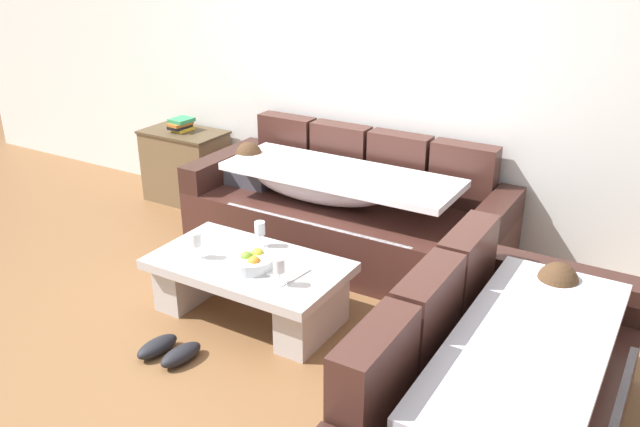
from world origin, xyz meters
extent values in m
plane|color=brown|center=(0.00, 0.00, 0.00)|extent=(14.00, 14.00, 0.00)
cube|color=white|center=(0.00, 2.15, 1.35)|extent=(9.00, 0.10, 2.70)
cube|color=#43241E|center=(0.21, 1.60, 0.21)|extent=(2.34, 0.92, 0.42)
cube|color=#43241E|center=(-0.54, 1.98, 0.65)|extent=(0.47, 0.16, 0.46)
cube|color=#43241E|center=(-0.04, 1.98, 0.65)|extent=(0.47, 0.16, 0.46)
cube|color=#43241E|center=(0.45, 1.98, 0.65)|extent=(0.47, 0.16, 0.46)
cube|color=#43241E|center=(0.95, 1.98, 0.65)|extent=(0.47, 0.16, 0.46)
cube|color=#361D18|center=(-0.88, 1.60, 0.52)|extent=(0.18, 0.92, 0.20)
cube|color=#361D18|center=(1.29, 1.60, 0.52)|extent=(0.18, 0.92, 0.20)
cube|color=#4C4C56|center=(-0.61, 1.59, 0.47)|extent=(0.36, 0.28, 0.11)
sphere|color=beige|center=(-0.61, 1.55, 0.64)|extent=(0.21, 0.21, 0.21)
sphere|color=#4C331E|center=(-0.61, 1.55, 0.67)|extent=(0.20, 0.20, 0.20)
ellipsoid|color=white|center=(0.01, 1.55, 0.56)|extent=(1.10, 0.44, 0.28)
cube|color=white|center=(0.21, 1.53, 0.66)|extent=(1.70, 0.60, 0.05)
cube|color=white|center=(0.21, 1.16, 0.23)|extent=(1.44, 0.04, 0.38)
cube|color=#43241E|center=(1.82, 0.11, 0.21)|extent=(0.92, 1.93, 0.42)
cube|color=#43241E|center=(1.44, -0.42, 0.65)|extent=(0.16, 0.49, 0.46)
cube|color=#43241E|center=(1.44, 0.11, 0.65)|extent=(0.16, 0.49, 0.46)
cube|color=#43241E|center=(1.44, 0.63, 0.65)|extent=(0.16, 0.49, 0.46)
cube|color=#361D18|center=(1.82, 0.98, 0.52)|extent=(0.92, 0.18, 0.20)
cube|color=gray|center=(1.83, 0.71, 0.47)|extent=(0.28, 0.36, 0.11)
sphere|color=#936B4C|center=(1.87, 0.71, 0.64)|extent=(0.21, 0.21, 0.21)
sphere|color=#4C331E|center=(1.87, 0.71, 0.67)|extent=(0.20, 0.20, 0.20)
ellipsoid|color=silver|center=(1.87, 0.09, 0.56)|extent=(0.44, 1.01, 0.28)
cube|color=silver|center=(1.89, 0.11, 0.66)|extent=(0.60, 1.45, 0.05)
cube|color=beige|center=(0.11, 0.56, 0.35)|extent=(1.20, 0.68, 0.06)
cube|color=beige|center=(-0.35, 0.56, 0.16)|extent=(0.20, 0.54, 0.32)
cube|color=beige|center=(0.57, 0.56, 0.16)|extent=(0.20, 0.54, 0.32)
cylinder|color=silver|center=(0.17, 0.51, 0.42)|extent=(0.28, 0.28, 0.07)
sphere|color=#679D29|center=(0.14, 0.50, 0.44)|extent=(0.08, 0.08, 0.08)
sphere|color=gold|center=(0.17, 0.57, 0.44)|extent=(0.08, 0.08, 0.08)
sphere|color=orange|center=(0.22, 0.47, 0.44)|extent=(0.08, 0.08, 0.08)
cylinder|color=silver|center=(-0.19, 0.44, 0.38)|extent=(0.06, 0.06, 0.01)
cylinder|color=silver|center=(-0.19, 0.44, 0.42)|extent=(0.01, 0.01, 0.07)
cylinder|color=silver|center=(-0.19, 0.44, 0.50)|extent=(0.07, 0.07, 0.08)
cylinder|color=silver|center=(0.43, 0.42, 0.38)|extent=(0.06, 0.06, 0.01)
cylinder|color=silver|center=(0.43, 0.42, 0.42)|extent=(0.01, 0.01, 0.07)
cylinder|color=silver|center=(0.43, 0.42, 0.50)|extent=(0.07, 0.07, 0.08)
cylinder|color=silver|center=(0.05, 0.77, 0.38)|extent=(0.06, 0.06, 0.01)
cylinder|color=silver|center=(0.05, 0.77, 0.42)|extent=(0.01, 0.01, 0.07)
cylinder|color=silver|center=(0.05, 0.77, 0.50)|extent=(0.07, 0.07, 0.08)
cube|color=white|center=(0.35, 0.57, 0.39)|extent=(0.30, 0.24, 0.01)
cube|color=brown|center=(-1.54, 1.85, 0.31)|extent=(0.70, 0.42, 0.62)
cube|color=brown|center=(-1.54, 1.85, 0.63)|extent=(0.72, 0.44, 0.02)
cube|color=gold|center=(-1.55, 1.86, 0.65)|extent=(0.13, 0.18, 0.03)
cube|color=black|center=(-1.56, 1.84, 0.68)|extent=(0.13, 0.20, 0.03)
cube|color=#B76623|center=(-1.55, 1.84, 0.71)|extent=(0.15, 0.21, 0.02)
cube|color=#338C59|center=(-1.55, 1.86, 0.73)|extent=(0.17, 0.19, 0.03)
ellipsoid|color=black|center=(-0.10, -0.05, 0.04)|extent=(0.16, 0.28, 0.09)
ellipsoid|color=black|center=(0.07, -0.04, 0.04)|extent=(0.16, 0.29, 0.09)
camera|label=1|loc=(2.32, -2.30, 2.23)|focal=37.02mm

